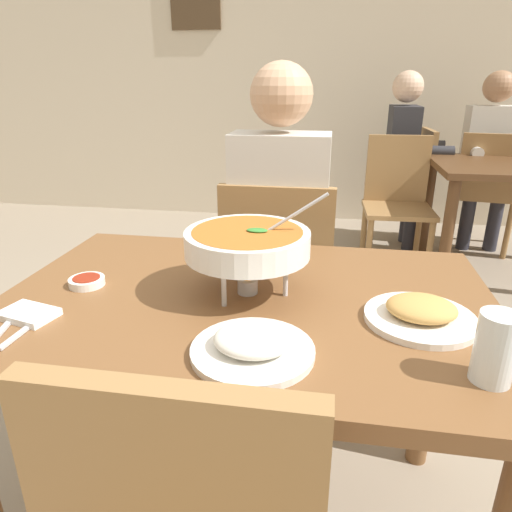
{
  "coord_description": "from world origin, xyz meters",
  "views": [
    {
      "loc": [
        0.19,
        -0.99,
        1.25
      ],
      "look_at": [
        0.0,
        0.15,
        0.8
      ],
      "focal_mm": 32.34,
      "sensor_mm": 36.0,
      "label": 1
    }
  ],
  "objects_px": {
    "sauce_dish": "(86,282)",
    "chair_bg_middle": "(409,181)",
    "diner_main": "(280,218)",
    "appetizer_plate": "(421,313)",
    "drink_glass": "(495,352)",
    "dining_table_main": "(246,340)",
    "chair_diner_main": "(278,277)",
    "rice_plate": "(253,345)",
    "patron_bg_left": "(489,151)",
    "chair_bg_right": "(397,196)",
    "chair_bg_left": "(485,187)",
    "curry_bowl": "(249,244)",
    "patron_bg_middle": "(406,151)"
  },
  "relations": [
    {
      "from": "drink_glass",
      "to": "patron_bg_middle",
      "type": "relative_size",
      "value": 0.1
    },
    {
      "from": "chair_diner_main",
      "to": "curry_bowl",
      "type": "relative_size",
      "value": 2.71
    },
    {
      "from": "diner_main",
      "to": "chair_bg_left",
      "type": "relative_size",
      "value": 1.46
    },
    {
      "from": "dining_table_main",
      "to": "rice_plate",
      "type": "xyz_separation_m",
      "value": [
        0.06,
        -0.24,
        0.14
      ]
    },
    {
      "from": "dining_table_main",
      "to": "sauce_dish",
      "type": "bearing_deg",
      "value": -179.63
    },
    {
      "from": "chair_bg_left",
      "to": "dining_table_main",
      "type": "bearing_deg",
      "value": -116.7
    },
    {
      "from": "drink_glass",
      "to": "patron_bg_left",
      "type": "bearing_deg",
      "value": 74.1
    },
    {
      "from": "drink_glass",
      "to": "patron_bg_left",
      "type": "relative_size",
      "value": 0.1
    },
    {
      "from": "rice_plate",
      "to": "chair_bg_right",
      "type": "xyz_separation_m",
      "value": [
        0.57,
        2.43,
        -0.26
      ]
    },
    {
      "from": "drink_glass",
      "to": "chair_bg_right",
      "type": "xyz_separation_m",
      "value": [
        0.15,
        2.44,
        -0.3
      ]
    },
    {
      "from": "rice_plate",
      "to": "chair_bg_left",
      "type": "bearing_deg",
      "value": 66.31
    },
    {
      "from": "sauce_dish",
      "to": "chair_bg_middle",
      "type": "bearing_deg",
      "value": 66.2
    },
    {
      "from": "chair_diner_main",
      "to": "chair_bg_left",
      "type": "bearing_deg",
      "value": 55.58
    },
    {
      "from": "diner_main",
      "to": "chair_bg_right",
      "type": "distance_m",
      "value": 1.61
    },
    {
      "from": "appetizer_plate",
      "to": "patron_bg_left",
      "type": "bearing_deg",
      "value": 71.43
    },
    {
      "from": "chair_bg_right",
      "to": "chair_bg_left",
      "type": "bearing_deg",
      "value": 30.96
    },
    {
      "from": "diner_main",
      "to": "chair_bg_left",
      "type": "height_order",
      "value": "diner_main"
    },
    {
      "from": "diner_main",
      "to": "chair_bg_middle",
      "type": "bearing_deg",
      "value": 68.54
    },
    {
      "from": "patron_bg_left",
      "to": "chair_bg_left",
      "type": "bearing_deg",
      "value": -102.38
    },
    {
      "from": "appetizer_plate",
      "to": "chair_bg_left",
      "type": "distance_m",
      "value": 2.81
    },
    {
      "from": "drink_glass",
      "to": "chair_bg_left",
      "type": "height_order",
      "value": "chair_bg_left"
    },
    {
      "from": "chair_diner_main",
      "to": "rice_plate",
      "type": "bearing_deg",
      "value": -86.37
    },
    {
      "from": "diner_main",
      "to": "rice_plate",
      "type": "distance_m",
      "value": 0.97
    },
    {
      "from": "chair_diner_main",
      "to": "patron_bg_middle",
      "type": "height_order",
      "value": "patron_bg_middle"
    },
    {
      "from": "dining_table_main",
      "to": "appetizer_plate",
      "type": "bearing_deg",
      "value": -8.11
    },
    {
      "from": "drink_glass",
      "to": "chair_bg_right",
      "type": "height_order",
      "value": "chair_bg_right"
    },
    {
      "from": "chair_bg_middle",
      "to": "patron_bg_left",
      "type": "bearing_deg",
      "value": 1.88
    },
    {
      "from": "appetizer_plate",
      "to": "chair_bg_left",
      "type": "bearing_deg",
      "value": 71.12
    },
    {
      "from": "diner_main",
      "to": "sauce_dish",
      "type": "height_order",
      "value": "diner_main"
    },
    {
      "from": "appetizer_plate",
      "to": "diner_main",
      "type": "bearing_deg",
      "value": 117.03
    },
    {
      "from": "chair_bg_left",
      "to": "patron_bg_left",
      "type": "bearing_deg",
      "value": 77.62
    },
    {
      "from": "chair_diner_main",
      "to": "chair_bg_right",
      "type": "distance_m",
      "value": 1.63
    },
    {
      "from": "rice_plate",
      "to": "chair_bg_middle",
      "type": "distance_m",
      "value": 3.06
    },
    {
      "from": "drink_glass",
      "to": "patron_bg_left",
      "type": "xyz_separation_m",
      "value": [
        0.85,
        2.99,
        -0.07
      ]
    },
    {
      "from": "chair_bg_left",
      "to": "patron_bg_left",
      "type": "relative_size",
      "value": 0.69
    },
    {
      "from": "appetizer_plate",
      "to": "drink_glass",
      "type": "relative_size",
      "value": 1.85
    },
    {
      "from": "diner_main",
      "to": "chair_bg_right",
      "type": "xyz_separation_m",
      "value": [
        0.63,
        1.47,
        -0.24
      ]
    },
    {
      "from": "diner_main",
      "to": "sauce_dish",
      "type": "bearing_deg",
      "value": -119.79
    },
    {
      "from": "diner_main",
      "to": "sauce_dish",
      "type": "xyz_separation_m",
      "value": [
        -0.42,
        -0.73,
        0.02
      ]
    },
    {
      "from": "chair_bg_right",
      "to": "appetizer_plate",
      "type": "bearing_deg",
      "value": -95.94
    },
    {
      "from": "dining_table_main",
      "to": "chair_diner_main",
      "type": "bearing_deg",
      "value": 90.0
    },
    {
      "from": "diner_main",
      "to": "sauce_dish",
      "type": "distance_m",
      "value": 0.84
    },
    {
      "from": "rice_plate",
      "to": "patron_bg_left",
      "type": "bearing_deg",
      "value": 66.8
    },
    {
      "from": "chair_diner_main",
      "to": "patron_bg_left",
      "type": "height_order",
      "value": "patron_bg_left"
    },
    {
      "from": "patron_bg_middle",
      "to": "rice_plate",
      "type": "bearing_deg",
      "value": -102.95
    },
    {
      "from": "sauce_dish",
      "to": "patron_bg_left",
      "type": "distance_m",
      "value": 3.25
    },
    {
      "from": "chair_bg_middle",
      "to": "patron_bg_left",
      "type": "xyz_separation_m",
      "value": [
        0.55,
        0.02,
        0.24
      ]
    },
    {
      "from": "diner_main",
      "to": "chair_bg_middle",
      "type": "height_order",
      "value": "diner_main"
    },
    {
      "from": "chair_diner_main",
      "to": "chair_bg_left",
      "type": "height_order",
      "value": "same"
    },
    {
      "from": "drink_glass",
      "to": "chair_bg_left",
      "type": "bearing_deg",
      "value": 73.94
    }
  ]
}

